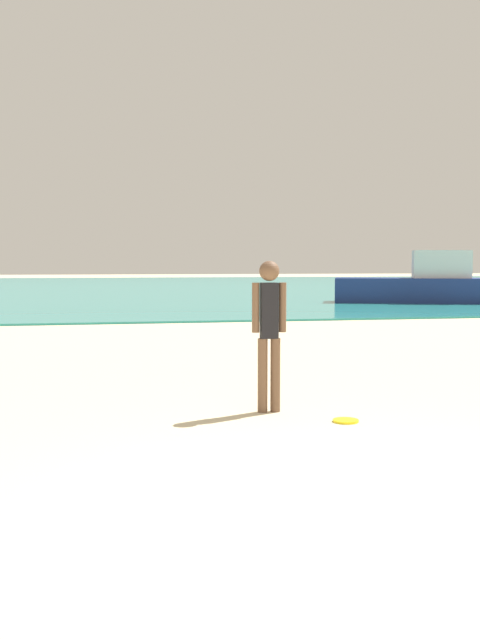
% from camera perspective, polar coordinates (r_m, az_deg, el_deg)
% --- Properties ---
extents(ground, '(200.00, 200.00, 0.00)m').
position_cam_1_polar(ground, '(5.11, 10.53, -15.01)').
color(ground, beige).
extents(water, '(160.00, 60.00, 0.06)m').
position_cam_1_polar(water, '(50.30, -9.48, 2.57)').
color(water, teal).
rests_on(water, ground).
extents(person_standing, '(0.40, 0.23, 1.72)m').
position_cam_1_polar(person_standing, '(8.22, 2.30, -0.52)').
color(person_standing, brown).
rests_on(person_standing, ground).
extents(frisbee, '(0.28, 0.28, 0.03)m').
position_cam_1_polar(frisbee, '(7.92, 8.29, -7.82)').
color(frisbee, yellow).
rests_on(frisbee, ground).
extents(boat_near, '(6.58, 4.11, 2.13)m').
position_cam_1_polar(boat_near, '(30.69, 13.85, 2.72)').
color(boat_near, navy).
rests_on(boat_near, water).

